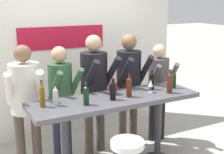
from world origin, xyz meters
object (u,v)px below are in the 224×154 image
at_px(wine_bottle_0, 152,81).
at_px(tasting_table, 116,109).
at_px(person_center, 129,79).
at_px(person_center_right, 158,82).
at_px(wine_bottle_3, 113,90).
at_px(wine_bottle_7, 42,95).
at_px(person_far_left, 25,95).
at_px(decorative_vase, 113,88).
at_px(person_left, 61,91).
at_px(wine_bottle_6, 170,82).
at_px(wine_bottle_1, 174,80).
at_px(wine_bottle_4, 56,96).
at_px(wine_bottle_2, 129,86).
at_px(wine_bottle_5, 86,95).
at_px(person_center_left, 95,82).
at_px(wine_glass_0, 151,84).

bearing_deg(wine_bottle_0, tasting_table, -171.55).
distance_m(person_center, person_center_right, 0.55).
relative_size(wine_bottle_3, wine_bottle_7, 0.86).
distance_m(tasting_table, person_center_right, 1.21).
height_order(person_far_left, decorative_vase, person_far_left).
xyz_separation_m(person_left, person_center, (1.05, -0.08, 0.07)).
bearing_deg(wine_bottle_6, wine_bottle_1, 39.26).
bearing_deg(tasting_table, wine_bottle_4, 176.19).
relative_size(wine_bottle_0, wine_bottle_7, 0.87).
relative_size(wine_bottle_6, decorative_vase, 1.47).
relative_size(person_left, wine_bottle_2, 5.33).
bearing_deg(person_center_right, decorative_vase, -150.97).
height_order(wine_bottle_2, wine_bottle_5, wine_bottle_2).
height_order(wine_bottle_0, wine_bottle_5, wine_bottle_0).
relative_size(person_left, wine_bottle_6, 5.14).
relative_size(person_center_left, wine_bottle_5, 6.46).
relative_size(wine_bottle_3, wine_bottle_5, 1.00).
height_order(wine_bottle_5, wine_bottle_7, wine_bottle_7).
bearing_deg(wine_bottle_1, wine_bottle_2, -175.44).
distance_m(wine_bottle_5, decorative_vase, 0.54).
bearing_deg(wine_glass_0, wine_bottle_3, -176.07).
relative_size(person_far_left, person_left, 1.04).
relative_size(person_far_left, wine_bottle_5, 6.20).
relative_size(wine_bottle_1, wine_bottle_6, 0.79).
relative_size(person_center_left, wine_bottle_2, 5.75).
bearing_deg(person_center_right, tasting_table, -145.19).
distance_m(person_left, person_center_right, 1.59).
xyz_separation_m(wine_bottle_3, wine_glass_0, (0.60, 0.04, -0.00)).
relative_size(wine_bottle_5, wine_bottle_7, 0.86).
bearing_deg(wine_bottle_0, person_center_left, 140.73).
bearing_deg(wine_glass_0, wine_bottle_0, 50.05).
bearing_deg(wine_glass_0, person_center_left, 130.19).
distance_m(person_left, wine_bottle_2, 0.99).
bearing_deg(tasting_table, wine_bottle_5, -168.51).
height_order(tasting_table, wine_bottle_3, wine_bottle_3).
height_order(tasting_table, wine_bottle_7, wine_bottle_7).
height_order(person_far_left, person_center_left, person_center_left).
relative_size(person_center_left, wine_bottle_1, 7.01).
relative_size(tasting_table, wine_bottle_2, 7.16).
bearing_deg(person_center_left, decorative_vase, -94.02).
bearing_deg(wine_bottle_3, wine_bottle_0, 12.82).
xyz_separation_m(person_center_left, wine_bottle_7, (-0.91, -0.53, 0.08)).
height_order(person_left, decorative_vase, person_left).
distance_m(wine_bottle_0, decorative_vase, 0.58).
xyz_separation_m(wine_bottle_3, wine_bottle_6, (0.82, -0.09, 0.02)).
xyz_separation_m(tasting_table, wine_bottle_1, (0.94, 0.01, 0.28)).
bearing_deg(person_center, wine_bottle_0, -80.97).
height_order(person_left, wine_bottle_5, person_left).
bearing_deg(tasting_table, wine_bottle_0, 8.45).
bearing_deg(wine_bottle_5, person_left, 95.98).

